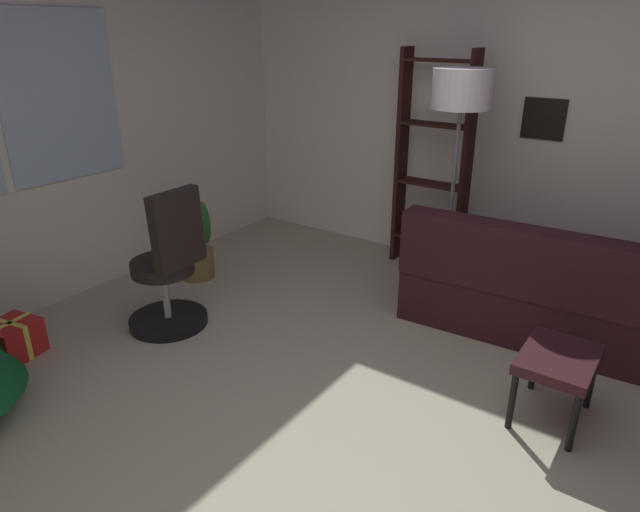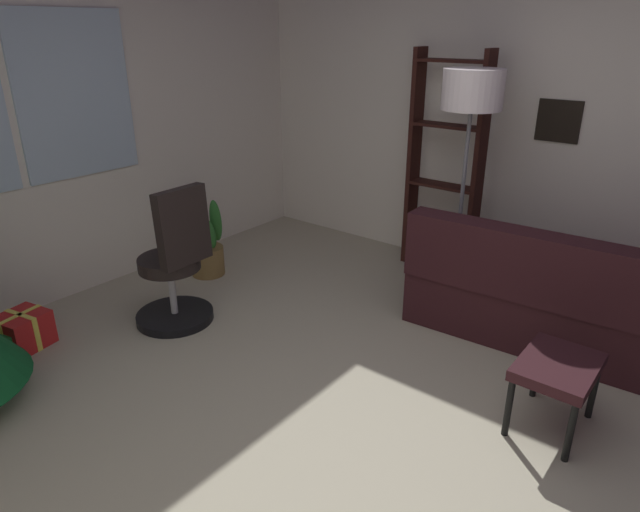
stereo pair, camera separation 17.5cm
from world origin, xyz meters
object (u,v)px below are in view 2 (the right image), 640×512
object	(u,v)px
footstool	(557,371)
gift_box_red	(23,330)
bookshelf	(444,177)
couch	(578,300)
office_chair	(175,272)
potted_plant	(208,248)
floor_lamp	(472,102)

from	to	relation	value
footstool	gift_box_red	bearing A→B (deg)	114.29
bookshelf	couch	bearing A→B (deg)	-112.00
couch	office_chair	size ratio (longest dim) A/B	1.93
bookshelf	potted_plant	distance (m)	2.12
office_chair	potted_plant	world-z (taller)	office_chair
floor_lamp	potted_plant	world-z (taller)	floor_lamp
footstool	floor_lamp	bearing A→B (deg)	44.42
floor_lamp	gift_box_red	bearing A→B (deg)	142.68
potted_plant	gift_box_red	bearing A→B (deg)	178.08
gift_box_red	office_chair	size ratio (longest dim) A/B	0.33
bookshelf	potted_plant	bearing A→B (deg)	132.42
gift_box_red	potted_plant	size ratio (longest dim) A/B	0.52
couch	potted_plant	size ratio (longest dim) A/B	3.00
potted_plant	office_chair	bearing A→B (deg)	-145.26
gift_box_red	potted_plant	world-z (taller)	potted_plant
bookshelf	floor_lamp	distance (m)	0.90
bookshelf	floor_lamp	xyz separation A→B (m)	(-0.44, -0.37, 0.69)
couch	footstool	world-z (taller)	couch
couch	gift_box_red	distance (m)	3.77
couch	footstool	xyz separation A→B (m)	(-1.06, -0.17, 0.06)
footstool	bookshelf	distance (m)	2.23
footstool	bookshelf	size ratio (longest dim) A/B	0.26
couch	bookshelf	distance (m)	1.52
footstool	gift_box_red	size ratio (longest dim) A/B	1.43
couch	bookshelf	bearing A→B (deg)	68.00
office_chair	footstool	bearing A→B (deg)	-78.40
gift_box_red	floor_lamp	bearing A→B (deg)	-37.32
office_chair	bookshelf	xyz separation A→B (m)	(2.10, -1.00, 0.43)
couch	potted_plant	bearing A→B (deg)	106.56
footstool	potted_plant	bearing A→B (deg)	85.87
couch	floor_lamp	bearing A→B (deg)	84.48
couch	potted_plant	world-z (taller)	couch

